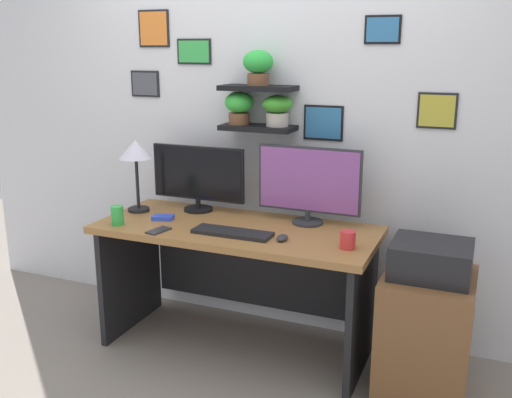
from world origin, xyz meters
TOP-DOWN VIEW (x-y plane):
  - ground_plane at (0.00, 0.00)m, footprint 8.00×8.00m
  - back_wall_assembly at (-0.00, 0.44)m, footprint 4.40×0.24m
  - desk at (0.00, 0.05)m, footprint 1.59×0.68m
  - monitor_left at (-0.35, 0.22)m, footprint 0.61×0.18m
  - monitor_right at (0.35, 0.22)m, footprint 0.60×0.18m
  - keyboard at (0.04, -0.14)m, footprint 0.44×0.14m
  - computer_mouse at (0.33, -0.13)m, footprint 0.06×0.09m
  - desk_lamp at (-0.69, 0.06)m, footprint 0.20×0.20m
  - cell_phone at (-0.36, -0.25)m, footprint 0.10×0.15m
  - coffee_mug at (0.67, -0.12)m, footprint 0.08×0.08m
  - scissors_tray at (-0.45, -0.04)m, footprint 0.14×0.11m
  - water_cup at (-0.64, -0.23)m, footprint 0.07×0.07m
  - drawer_cabinet at (1.07, -0.05)m, footprint 0.44×0.50m
  - printer at (1.07, -0.05)m, footprint 0.38×0.34m

SIDE VIEW (x-z plane):
  - ground_plane at x=0.00m, z-range 0.00..0.00m
  - drawer_cabinet at x=1.07m, z-range 0.00..0.64m
  - desk at x=0.00m, z-range 0.16..0.91m
  - printer at x=1.07m, z-range 0.64..0.81m
  - cell_phone at x=-0.36m, z-range 0.75..0.76m
  - keyboard at x=0.04m, z-range 0.75..0.77m
  - scissors_tray at x=-0.45m, z-range 0.75..0.77m
  - computer_mouse at x=0.33m, z-range 0.75..0.78m
  - coffee_mug at x=0.67m, z-range 0.75..0.84m
  - water_cup at x=-0.64m, z-range 0.75..0.86m
  - monitor_left at x=-0.35m, z-range 0.76..1.17m
  - monitor_right at x=0.35m, z-range 0.76..1.21m
  - desk_lamp at x=-0.69m, z-range 0.88..1.33m
  - back_wall_assembly at x=0.00m, z-range 0.01..2.71m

